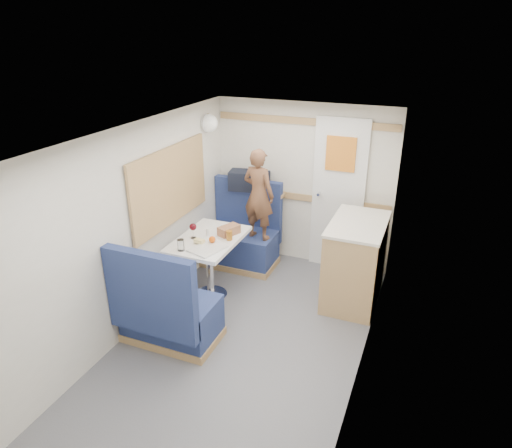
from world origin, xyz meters
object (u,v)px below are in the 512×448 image
at_px(pepper_grinder, 223,229).
at_px(duffel_bag, 249,181).
at_px(bench_near, 168,315).
at_px(tumbler_left, 181,245).
at_px(salt_grinder, 208,232).
at_px(dome_light, 209,123).
at_px(bench_far, 242,241).
at_px(cheese_block, 199,241).
at_px(bread_loaf, 229,230).
at_px(beer_glass, 229,235).
at_px(person, 259,195).
at_px(wine_glass, 193,227).
at_px(galley_counter, 355,261).
at_px(orange_fruit, 212,239).
at_px(tray, 208,249).
at_px(dinette_table, 209,251).

bearing_deg(pepper_grinder, duffel_bag, 95.11).
relative_size(bench_near, tumbler_left, 9.00).
relative_size(duffel_bag, salt_grinder, 5.66).
distance_m(dome_light, pepper_grinder, 1.29).
relative_size(bench_far, tumbler_left, 9.00).
xyz_separation_m(cheese_block, bread_loaf, (0.18, 0.33, 0.01)).
distance_m(beer_glass, salt_grinder, 0.26).
distance_m(person, salt_grinder, 0.80).
bearing_deg(person, cheese_block, 84.02).
bearing_deg(salt_grinder, bench_far, 87.73).
bearing_deg(bench_near, person, 80.48).
distance_m(wine_glass, pepper_grinder, 0.34).
bearing_deg(dome_light, bread_loaf, -51.11).
xyz_separation_m(galley_counter, orange_fruit, (-1.36, -0.66, 0.31)).
bearing_deg(person, duffel_bag, -42.16).
distance_m(galley_counter, duffel_bag, 1.67).
bearing_deg(beer_glass, pepper_grinder, 137.16).
relative_size(duffel_bag, cheese_block, 4.86).
height_order(bench_near, person, person).
bearing_deg(dome_light, tray, -65.11).
bearing_deg(bench_near, duffel_bag, 89.99).
bearing_deg(dome_light, beer_glass, -52.78).
relative_size(tray, bread_loaf, 1.48).
relative_size(galley_counter, tumbler_left, 7.89).
relative_size(dome_light, cheese_block, 1.97).
relative_size(bench_near, orange_fruit, 15.35).
height_order(orange_fruit, tumbler_left, tumbler_left).
relative_size(bench_far, orange_fruit, 15.35).
distance_m(galley_counter, person, 1.32).
height_order(galley_counter, cheese_block, galley_counter).
xyz_separation_m(galley_counter, salt_grinder, (-1.50, -0.51, 0.30)).
distance_m(bench_near, duffel_bag, 2.11).
xyz_separation_m(bench_near, tumbler_left, (-0.12, 0.51, 0.48)).
bearing_deg(person, dome_light, 3.06).
distance_m(bench_near, tray, 0.77).
xyz_separation_m(salt_grinder, bread_loaf, (0.19, 0.12, 0.00)).
height_order(galley_counter, pepper_grinder, galley_counter).
relative_size(dinette_table, tumbler_left, 7.89).
bearing_deg(bread_loaf, dinette_table, -134.14).
height_order(dome_light, cheese_block, dome_light).
bearing_deg(bench_near, salt_grinder, 92.06).
bearing_deg(orange_fruit, beer_glass, 52.44).
xyz_separation_m(bench_near, cheese_block, (-0.02, 0.70, 0.46)).
xyz_separation_m(wine_glass, tumbler_left, (0.02, -0.30, -0.06)).
relative_size(galley_counter, wine_glass, 5.48).
bearing_deg(orange_fruit, tumbler_left, -132.65).
bearing_deg(bench_far, tumbler_left, -95.70).
bearing_deg(beer_glass, orange_fruit, -127.56).
height_order(tray, cheese_block, cheese_block).
xyz_separation_m(dome_light, duffel_bag, (0.39, 0.27, -0.73)).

